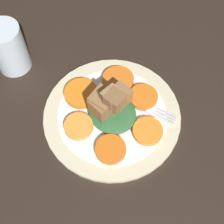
% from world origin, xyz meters
% --- Properties ---
extents(table_slab, '(1.20, 1.20, 0.02)m').
position_xyz_m(table_slab, '(0.00, 0.00, 0.01)').
color(table_slab, black).
rests_on(table_slab, ground).
extents(plate, '(0.29, 0.29, 0.01)m').
position_xyz_m(plate, '(0.00, 0.00, 0.03)').
color(plate, beige).
rests_on(plate, table_slab).
extents(carrot_slice_0, '(0.07, 0.07, 0.01)m').
position_xyz_m(carrot_slice_0, '(0.08, 0.02, 0.04)').
color(carrot_slice_0, orange).
rests_on(carrot_slice_0, plate).
extents(carrot_slice_1, '(0.06, 0.06, 0.01)m').
position_xyz_m(carrot_slice_1, '(0.02, 0.07, 0.04)').
color(carrot_slice_1, orange).
rests_on(carrot_slice_1, plate).
extents(carrot_slice_2, '(0.06, 0.06, 0.01)m').
position_xyz_m(carrot_slice_2, '(-0.06, 0.06, 0.04)').
color(carrot_slice_2, orange).
rests_on(carrot_slice_2, plate).
extents(carrot_slice_3, '(0.06, 0.06, 0.01)m').
position_xyz_m(carrot_slice_3, '(-0.08, -0.03, 0.04)').
color(carrot_slice_3, orange).
rests_on(carrot_slice_3, plate).
extents(carrot_slice_4, '(0.06, 0.06, 0.01)m').
position_xyz_m(carrot_slice_4, '(-0.02, -0.08, 0.04)').
color(carrot_slice_4, orange).
rests_on(carrot_slice_4, plate).
extents(carrot_slice_5, '(0.07, 0.07, 0.01)m').
position_xyz_m(carrot_slice_5, '(0.05, -0.07, 0.04)').
color(carrot_slice_5, orange).
rests_on(carrot_slice_5, plate).
extents(center_pile, '(0.11, 0.10, 0.09)m').
position_xyz_m(center_pile, '(0.01, -0.00, 0.06)').
color(center_pile, '#2D6033').
rests_on(center_pile, plate).
extents(fork, '(0.19, 0.08, 0.00)m').
position_xyz_m(fork, '(-0.02, -0.06, 0.03)').
color(fork, silver).
rests_on(fork, plate).
extents(water_glass, '(0.08, 0.08, 0.12)m').
position_xyz_m(water_glass, '(0.26, 0.08, 0.08)').
color(water_glass, silver).
rests_on(water_glass, table_slab).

